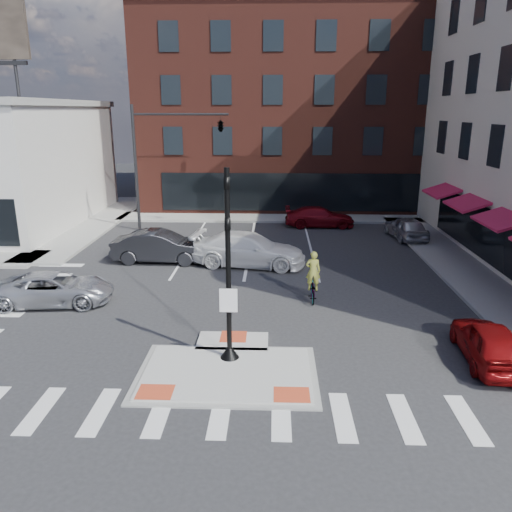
{
  "coord_description": "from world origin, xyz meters",
  "views": [
    {
      "loc": [
        1.35,
        -13.84,
        7.68
      ],
      "look_at": [
        0.65,
        5.45,
        2.0
      ],
      "focal_mm": 35.0,
      "sensor_mm": 36.0,
      "label": 1
    }
  ],
  "objects_px": {
    "bg_car_dark": "(161,247)",
    "silver_suv": "(54,289)",
    "red_sedan": "(489,342)",
    "bg_car_silver": "(406,228)",
    "white_pickup": "(249,250)",
    "bg_car_red": "(320,217)",
    "cyclist": "(313,284)"
  },
  "relations": [
    {
      "from": "silver_suv",
      "to": "white_pickup",
      "type": "relative_size",
      "value": 0.82
    },
    {
      "from": "red_sedan",
      "to": "bg_car_dark",
      "type": "relative_size",
      "value": 0.78
    },
    {
      "from": "silver_suv",
      "to": "red_sedan",
      "type": "distance_m",
      "value": 16.33
    },
    {
      "from": "white_pickup",
      "to": "bg_car_silver",
      "type": "distance_m",
      "value": 11.05
    },
    {
      "from": "silver_suv",
      "to": "bg_car_red",
      "type": "xyz_separation_m",
      "value": [
        12.05,
        14.52,
        0.02
      ]
    },
    {
      "from": "white_pickup",
      "to": "bg_car_dark",
      "type": "distance_m",
      "value": 4.64
    },
    {
      "from": "bg_car_red",
      "to": "cyclist",
      "type": "distance_m",
      "value": 13.82
    },
    {
      "from": "red_sedan",
      "to": "bg_car_red",
      "type": "relative_size",
      "value": 0.84
    },
    {
      "from": "silver_suv",
      "to": "red_sedan",
      "type": "height_order",
      "value": "red_sedan"
    },
    {
      "from": "bg_car_red",
      "to": "cyclist",
      "type": "xyz_separation_m",
      "value": [
        -1.46,
        -13.74,
        0.04
      ]
    },
    {
      "from": "red_sedan",
      "to": "bg_car_silver",
      "type": "xyz_separation_m",
      "value": [
        1.34,
        15.71,
        0.03
      ]
    },
    {
      "from": "red_sedan",
      "to": "bg_car_dark",
      "type": "height_order",
      "value": "bg_car_dark"
    },
    {
      "from": "white_pickup",
      "to": "cyclist",
      "type": "bearing_deg",
      "value": -140.28
    },
    {
      "from": "cyclist",
      "to": "bg_car_dark",
      "type": "bearing_deg",
      "value": -33.35
    },
    {
      "from": "bg_car_dark",
      "to": "white_pickup",
      "type": "bearing_deg",
      "value": -93.83
    },
    {
      "from": "red_sedan",
      "to": "bg_car_red",
      "type": "bearing_deg",
      "value": -74.62
    },
    {
      "from": "silver_suv",
      "to": "bg_car_red",
      "type": "height_order",
      "value": "bg_car_red"
    },
    {
      "from": "white_pickup",
      "to": "bg_car_red",
      "type": "distance_m",
      "value": 9.98
    },
    {
      "from": "silver_suv",
      "to": "cyclist",
      "type": "relative_size",
      "value": 2.21
    },
    {
      "from": "bg_car_dark",
      "to": "silver_suv",
      "type": "bearing_deg",
      "value": 154.62
    },
    {
      "from": "bg_car_silver",
      "to": "silver_suv",
      "type": "bearing_deg",
      "value": 26.37
    },
    {
      "from": "white_pickup",
      "to": "cyclist",
      "type": "height_order",
      "value": "cyclist"
    },
    {
      "from": "red_sedan",
      "to": "white_pickup",
      "type": "xyz_separation_m",
      "value": [
        -8.06,
        9.89,
        0.17
      ]
    },
    {
      "from": "bg_car_red",
      "to": "silver_suv",
      "type": "bearing_deg",
      "value": 139.77
    },
    {
      "from": "bg_car_dark",
      "to": "bg_car_red",
      "type": "bearing_deg",
      "value": -44.8
    },
    {
      "from": "bg_car_silver",
      "to": "white_pickup",
      "type": "bearing_deg",
      "value": 24.48
    },
    {
      "from": "silver_suv",
      "to": "cyclist",
      "type": "distance_m",
      "value": 10.61
    },
    {
      "from": "cyclist",
      "to": "white_pickup",
      "type": "bearing_deg",
      "value": -57.29
    },
    {
      "from": "bg_car_red",
      "to": "white_pickup",
      "type": "bearing_deg",
      "value": 153.52
    },
    {
      "from": "silver_suv",
      "to": "bg_car_silver",
      "type": "xyz_separation_m",
      "value": [
        17.09,
        11.37,
        0.05
      ]
    },
    {
      "from": "white_pickup",
      "to": "bg_car_red",
      "type": "height_order",
      "value": "white_pickup"
    },
    {
      "from": "red_sedan",
      "to": "bg_car_red",
      "type": "height_order",
      "value": "bg_car_red"
    }
  ]
}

